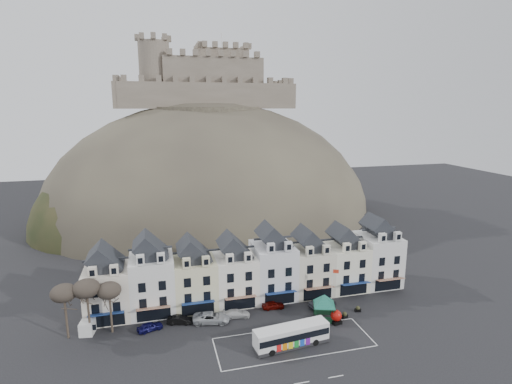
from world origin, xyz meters
TOP-DOWN VIEW (x-y plane):
  - ground at (0.00, 0.00)m, footprint 300.00×300.00m
  - coach_bay_markings at (2.00, 1.25)m, footprint 22.00×7.50m
  - townhouse_terrace at (0.15, 15.97)m, footprint 54.40×9.35m
  - castle_hill at (1.25, 68.95)m, footprint 100.00×76.00m
  - castle at (0.51, 75.93)m, footprint 50.20×22.20m
  - tree_left_far at (-29.00, 10.50)m, footprint 3.61×3.61m
  - tree_left_mid at (-26.00, 10.50)m, footprint 3.78×3.78m
  - tree_left_near at (-23.00, 10.50)m, footprint 3.43×3.43m
  - bus at (1.37, 0.54)m, footprint 10.91×3.68m
  - bus_shelter at (8.69, 6.01)m, footprint 6.18×6.18m
  - red_buoy at (10.00, 4.41)m, footprint 1.71×1.71m
  - flagpole at (11.32, 8.71)m, footprint 0.95×0.46m
  - white_van at (-26.28, 12.00)m, footprint 2.53×4.58m
  - planter_west at (12.00, 5.47)m, footprint 1.14×0.85m
  - planter_east at (15.00, 6.73)m, footprint 1.04×0.67m
  - car_navy at (-17.62, 9.50)m, footprint 4.04×2.62m
  - car_black at (-13.22, 10.30)m, footprint 4.01×2.18m
  - car_silver at (-8.46, 9.50)m, footprint 6.00×3.70m
  - car_white at (-4.40, 10.01)m, footprint 4.43×2.25m
  - car_maroon at (1.99, 11.16)m, footprint 3.75×1.69m
  - car_charcoal at (10.00, 9.50)m, footprint 4.91×2.78m

SIDE VIEW (x-z plane):
  - ground at x=0.00m, z-range 0.00..0.00m
  - coach_bay_markings at x=2.00m, z-range -0.01..0.01m
  - castle_hill at x=1.25m, z-range -33.89..34.11m
  - planter_east at x=15.00m, z-range -0.02..0.94m
  - planter_west at x=12.00m, z-range -0.02..1.00m
  - car_white at x=-4.40m, z-range 0.00..1.23m
  - car_maroon at x=1.99m, z-range 0.00..1.25m
  - car_black at x=-13.22m, z-range 0.00..1.25m
  - car_navy at x=-17.62m, z-range 0.00..1.28m
  - car_charcoal at x=10.00m, z-range 0.00..1.53m
  - car_silver at x=-8.46m, z-range 0.00..1.58m
  - white_van at x=-26.28m, z-range 0.00..1.98m
  - red_buoy at x=10.00m, z-range 0.02..2.14m
  - bus at x=1.37m, z-range 0.16..3.18m
  - bus_shelter at x=8.69m, z-range 1.14..5.29m
  - flagpole at x=11.32m, z-range 0.50..7.61m
  - townhouse_terrace at x=0.15m, z-range -0.60..11.20m
  - tree_left_near at x=-23.00m, z-range 2.64..10.47m
  - tree_left_far at x=-29.00m, z-range 2.78..11.02m
  - tree_left_mid at x=-26.00m, z-range 2.92..11.56m
  - castle at x=0.51m, z-range 29.19..51.19m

